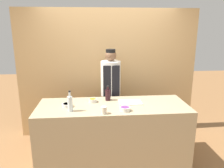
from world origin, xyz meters
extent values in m
plane|color=olive|center=(0.00, 0.00, 0.00)|extent=(14.00, 14.00, 0.00)
cube|color=tan|center=(0.00, 1.08, 1.20)|extent=(3.36, 0.18, 2.40)
cube|color=tan|center=(0.00, 0.00, 0.47)|extent=(2.23, 0.82, 0.94)
cylinder|color=silver|center=(-0.67, -0.02, 0.97)|extent=(0.15, 0.15, 0.05)
cylinder|color=red|center=(-0.67, -0.02, 0.99)|extent=(0.12, 0.12, 0.02)
cylinder|color=silver|center=(0.14, -0.25, 0.97)|extent=(0.15, 0.15, 0.05)
cylinder|color=#703384|center=(0.14, -0.25, 0.99)|extent=(0.12, 0.12, 0.02)
cylinder|color=silver|center=(-0.30, 0.16, 0.97)|extent=(0.13, 0.13, 0.05)
cylinder|color=orange|center=(-0.30, 0.16, 0.99)|extent=(0.10, 0.10, 0.02)
cube|color=white|center=(0.27, 0.06, 0.95)|extent=(0.34, 0.24, 0.02)
cylinder|color=silver|center=(-0.61, -0.20, 1.05)|extent=(0.07, 0.07, 0.21)
cylinder|color=silver|center=(-0.61, -0.20, 1.19)|extent=(0.03, 0.03, 0.06)
cylinder|color=black|center=(-0.61, -0.20, 1.23)|extent=(0.03, 0.03, 0.02)
cylinder|color=black|center=(-0.06, 0.22, 1.03)|extent=(0.08, 0.08, 0.17)
cylinder|color=black|center=(-0.06, 0.22, 1.14)|extent=(0.03, 0.03, 0.05)
cylinder|color=black|center=(-0.06, 0.22, 1.17)|extent=(0.04, 0.04, 0.01)
cylinder|color=silver|center=(-0.15, -0.33, 0.99)|extent=(0.08, 0.08, 0.10)
cylinder|color=#28282D|center=(0.02, 0.67, 0.44)|extent=(0.25, 0.25, 0.89)
cylinder|color=silver|center=(0.02, 0.67, 1.19)|extent=(0.35, 0.35, 0.61)
cube|color=black|center=(0.02, 0.51, 1.17)|extent=(0.28, 0.02, 0.56)
sphere|color=brown|center=(0.02, 0.67, 1.59)|extent=(0.19, 0.19, 0.19)
cylinder|color=black|center=(0.02, 0.67, 1.67)|extent=(0.17, 0.17, 0.07)
camera|label=1|loc=(-0.28, -3.05, 2.06)|focal=35.00mm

